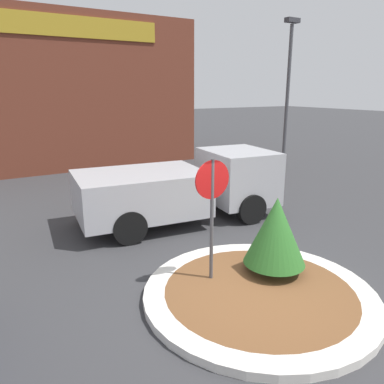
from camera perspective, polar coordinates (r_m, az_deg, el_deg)
ground_plane at (r=7.47m, az=10.12°, el=-15.53°), size 120.00×120.00×0.00m
traffic_island at (r=7.43m, az=10.15°, el=-15.01°), size 4.36×4.36×0.16m
stop_sign at (r=7.08m, az=3.07°, el=-1.15°), size 0.74×0.07×2.57m
island_shrub at (r=7.75m, az=12.65°, el=-5.79°), size 1.26×1.26×1.60m
utility_truck at (r=11.00m, az=-1.47°, el=0.85°), size 6.08×2.99×1.99m
storefront_building at (r=21.03m, az=-22.94°, el=13.76°), size 15.24×6.07×7.25m
light_pole at (r=18.34m, az=14.43°, el=15.46°), size 0.70×0.30×6.82m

